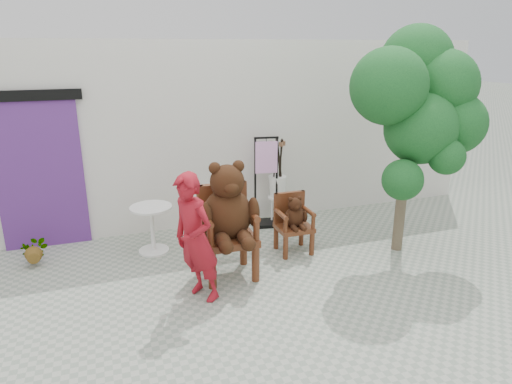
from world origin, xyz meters
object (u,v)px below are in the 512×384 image
Objects in this scene: chair_big at (228,214)px; display_stand at (266,192)px; tree at (418,97)px; stool_bucket at (277,186)px; person at (196,239)px; cafe_table at (152,224)px; chair_small at (293,218)px.

chair_big is 1.87m from display_stand.
display_stand is 0.47× the size of tree.
tree reaches higher than display_stand.
display_stand reaches higher than stool_bucket.
chair_big is 0.98× the size of person.
chair_big reaches higher than stool_bucket.
display_stand is at bearing 134.85° from tree.
cafe_table is at bearing 128.65° from chair_big.
tree is at bearing -1.92° from chair_big.
tree is at bearing -35.53° from display_stand.
chair_big is 1.80× the size of chair_small.
tree reaches higher than cafe_table.
display_stand reaches higher than chair_small.
display_stand is (1.59, 1.99, -0.21)m from person.
chair_small is at bearing 88.26° from person.
chair_small is 1.23× the size of cafe_table.
chair_small is at bearing -100.36° from stool_bucket.
cafe_table is at bearing -166.33° from stool_bucket.
tree reaches higher than chair_small.
display_stand is (-0.02, 1.09, 0.07)m from chair_small.
display_stand is 2.79m from tree.
person is 1.05× the size of display_stand.
chair_big reaches higher than display_stand.
cafe_table is (-0.85, 1.06, -0.43)m from chair_big.
display_stand is (1.08, 1.50, -0.28)m from chair_big.
tree reaches higher than stool_bucket.
chair_small is 0.59× the size of stool_bucket.
stool_bucket reaches higher than cafe_table.
cafe_table is at bearing 161.82° from tree.
stool_bucket is at bearing 50.39° from chair_big.
person is at bearing -77.94° from cafe_table.
cafe_table is at bearing -157.55° from display_stand.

